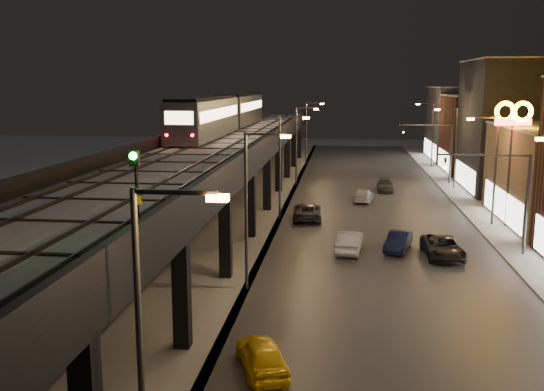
{
  "coord_description": "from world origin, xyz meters",
  "views": [
    {
      "loc": [
        4.62,
        -19.72,
        11.62
      ],
      "look_at": [
        0.43,
        15.74,
        5.0
      ],
      "focal_mm": 40.0,
      "sensor_mm": 36.0,
      "label": 1
    }
  ],
  "objects": [
    {
      "name": "streetlight_right_4",
      "position": [
        16.73,
        67.0,
        5.24
      ],
      "size": [
        2.56,
        0.28,
        9.0
      ],
      "color": "#38383A",
      "rests_on": "ground"
    },
    {
      "name": "car_onc_dark",
      "position": [
        11.43,
        20.79,
        0.71
      ],
      "size": [
        2.6,
        5.23,
        1.42
      ],
      "primitive_type": "imported",
      "rotation": [
        0.0,
        0.0,
        0.05
      ],
      "color": "black",
      "rests_on": "ground"
    },
    {
      "name": "streetlight_left_2",
      "position": [
        -0.43,
        31.0,
        5.24
      ],
      "size": [
        2.57,
        0.28,
        9.0
      ],
      "color": "#38383A",
      "rests_on": "ground"
    },
    {
      "name": "viaduct_parapet_streetside",
      "position": [
        -1.65,
        32.0,
        6.85
      ],
      "size": [
        0.3,
        100.0,
        1.1
      ],
      "primitive_type": "cube",
      "color": "black",
      "rests_on": "elevated_viaduct"
    },
    {
      "name": "car_mid_silver",
      "position": [
        1.65,
        31.38,
        0.72
      ],
      "size": [
        2.68,
        5.29,
        1.43
      ],
      "primitive_type": "imported",
      "rotation": [
        0.0,
        0.0,
        3.2
      ],
      "color": "#36383E",
      "rests_on": "ground"
    },
    {
      "name": "elevated_viaduct",
      "position": [
        -6.0,
        31.84,
        5.62
      ],
      "size": [
        9.0,
        100.0,
        6.3
      ],
      "color": "black",
      "rests_on": "ground"
    },
    {
      "name": "streetlight_left_1",
      "position": [
        -0.43,
        13.0,
        5.24
      ],
      "size": [
        2.57,
        0.28,
        9.0
      ],
      "color": "#38383A",
      "rests_on": "ground"
    },
    {
      "name": "traffic_light_rig_a",
      "position": [
        15.84,
        22.0,
        4.5
      ],
      "size": [
        6.1,
        0.34,
        7.0
      ],
      "color": "#38383A",
      "rests_on": "ground"
    },
    {
      "name": "road_surface",
      "position": [
        7.5,
        35.0,
        0.03
      ],
      "size": [
        17.0,
        120.0,
        0.06
      ],
      "primitive_type": "cube",
      "color": "#46474D",
      "rests_on": "ground"
    },
    {
      "name": "under_viaduct_pavement",
      "position": [
        -6.0,
        35.0,
        0.03
      ],
      "size": [
        11.0,
        120.0,
        0.06
      ],
      "primitive_type": "cube",
      "color": "#9FA1A8",
      "rests_on": "ground"
    },
    {
      "name": "building_e",
      "position": [
        23.99,
        62.0,
        5.08
      ],
      "size": [
        12.2,
        12.2,
        10.16
      ],
      "color": "#532E1E",
      "rests_on": "ground"
    },
    {
      "name": "car_onc_white",
      "position": [
        9.28,
        46.53,
        0.63
      ],
      "size": [
        1.88,
        4.39,
        1.26
      ],
      "primitive_type": "imported",
      "rotation": [
        0.0,
        0.0,
        -0.03
      ],
      "color": "#404244",
      "rests_on": "ground"
    },
    {
      "name": "viaduct_trackbed",
      "position": [
        -6.01,
        31.97,
        6.39
      ],
      "size": [
        8.4,
        100.0,
        0.32
      ],
      "color": "#B2B7C1",
      "rests_on": "elevated_viaduct"
    },
    {
      "name": "streetlight_right_3",
      "position": [
        16.73,
        49.0,
        5.24
      ],
      "size": [
        2.56,
        0.28,
        9.0
      ],
      "color": "#38383A",
      "rests_on": "ground"
    },
    {
      "name": "building_f",
      "position": [
        23.99,
        76.0,
        5.58
      ],
      "size": [
        12.2,
        16.2,
        11.16
      ],
      "color": "#3C3C41",
      "rests_on": "ground"
    },
    {
      "name": "building_d",
      "position": [
        23.99,
        48.0,
        7.08
      ],
      "size": [
        12.2,
        13.2,
        14.16
      ],
      "color": "#232328",
      "rests_on": "ground"
    },
    {
      "name": "viaduct_parapet_far",
      "position": [
        -10.35,
        32.0,
        6.85
      ],
      "size": [
        0.3,
        100.0,
        1.1
      ],
      "primitive_type": "cube",
      "color": "black",
      "rests_on": "elevated_viaduct"
    },
    {
      "name": "sidewalk_right",
      "position": [
        17.5,
        35.0,
        0.07
      ],
      "size": [
        4.0,
        120.0,
        0.14
      ],
      "primitive_type": "cube",
      "color": "#9FA1A8",
      "rests_on": "ground"
    },
    {
      "name": "streetlight_left_3",
      "position": [
        -0.43,
        49.0,
        5.24
      ],
      "size": [
        2.57,
        0.28,
        9.0
      ],
      "color": "#38383A",
      "rests_on": "ground"
    },
    {
      "name": "streetlight_left_4",
      "position": [
        -0.43,
        67.0,
        5.24
      ],
      "size": [
        2.57,
        0.28,
        9.0
      ],
      "color": "#38383A",
      "rests_on": "ground"
    },
    {
      "name": "car_mid_dark",
      "position": [
        6.72,
        40.12,
        0.61
      ],
      "size": [
        2.33,
        4.42,
        1.22
      ],
      "primitive_type": "imported",
      "rotation": [
        0.0,
        0.0,
        2.99
      ],
      "color": "silver",
      "rests_on": "ground"
    },
    {
      "name": "traffic_light_rig_b",
      "position": [
        15.84,
        52.0,
        4.5
      ],
      "size": [
        6.1,
        0.34,
        7.0
      ],
      "color": "#38383A",
      "rests_on": "ground"
    },
    {
      "name": "rail_signal",
      "position": [
        -2.1,
        -0.86,
        8.66
      ],
      "size": [
        0.33,
        0.42,
        2.87
      ],
      "color": "black",
      "rests_on": "viaduct_trackbed"
    },
    {
      "name": "streetlight_right_2",
      "position": [
        16.73,
        31.0,
        5.24
      ],
      "size": [
        2.56,
        0.28,
        9.0
      ],
      "color": "#38383A",
      "rests_on": "ground"
    },
    {
      "name": "car_onc_silver",
      "position": [
        8.61,
        22.21,
        0.66
      ],
      "size": [
        2.4,
        4.21,
        1.31
      ],
      "primitive_type": "imported",
      "rotation": [
        0.0,
        0.0,
        -0.27
      ],
      "color": "#121A42",
      "rests_on": "ground"
    },
    {
      "name": "car_near_white",
      "position": [
        5.2,
        21.43,
        0.74
      ],
      "size": [
        2.03,
        4.65,
        1.49
      ],
      "primitive_type": "imported",
      "rotation": [
        0.0,
        0.0,
        3.04
      ],
      "color": "silver",
      "rests_on": "ground"
    },
    {
      "name": "sign_mcdonalds",
      "position": [
        18.0,
        30.53,
        8.37
      ],
      "size": [
        3.05,
        0.59,
        10.25
      ],
      "color": "#38383A",
      "rests_on": "ground"
    },
    {
      "name": "subway_train",
      "position": [
        -8.5,
        47.05,
        8.49
      ],
      "size": [
        3.16,
        38.67,
        3.78
      ],
      "color": "gray",
      "rests_on": "viaduct_trackbed"
    },
    {
      "name": "car_taxi",
      "position": [
        1.52,
        3.06,
        0.7
      ],
      "size": [
        2.95,
        4.43,
        1.4
      ],
      "primitive_type": "imported",
      "rotation": [
        0.0,
        0.0,
        3.49
      ],
      "color": "yellow",
      "rests_on": "ground"
    },
    {
      "name": "streetlight_left_0",
      "position": [
        -0.43,
        -5.0,
        5.24
      ],
      "size": [
        2.57,
        0.28,
        9.0
      ],
      "color": "#38383A",
      "rests_on": "ground"
    }
  ]
}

